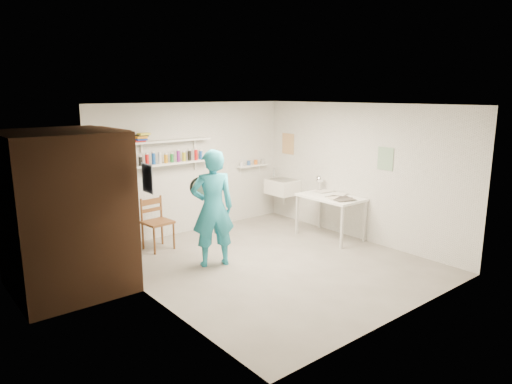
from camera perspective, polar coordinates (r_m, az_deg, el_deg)
floor at (r=7.13m, az=2.06°, el=-8.89°), size 4.00×4.50×0.02m
ceiling at (r=6.65m, az=2.22°, el=10.95°), size 4.00×4.50×0.02m
wall_back at (r=8.59m, az=-7.89°, el=3.02°), size 4.00×0.02×2.40m
wall_front at (r=5.35m, az=18.35°, el=-3.11°), size 4.00×0.02×2.40m
wall_left at (r=5.69m, az=-13.24°, el=-1.90°), size 0.02×4.50×2.40m
wall_right at (r=8.23m, az=12.71°, el=2.44°), size 0.02×4.50×2.40m
doorway_recess at (r=6.68m, az=-16.99°, el=-1.79°), size 0.02×0.90×2.00m
corridor_box at (r=6.45m, az=-22.85°, el=-2.27°), size 1.40×1.50×2.10m
door_lintel at (r=6.53m, az=-17.41°, el=7.22°), size 0.06×1.05×0.10m
door_jamb_near at (r=6.24m, az=-15.06°, el=-2.65°), size 0.06×0.10×2.00m
door_jamb_far at (r=7.15m, az=-18.38°, el=-1.00°), size 0.06×0.10×2.00m
shelf_lower at (r=8.20m, az=-10.42°, el=3.57°), size 1.50×0.22×0.03m
shelf_upper at (r=8.16m, az=-10.53°, el=6.34°), size 1.50×0.22×0.03m
ledge_shelf at (r=9.29m, az=-0.46°, el=3.33°), size 0.70×0.14×0.03m
poster_left at (r=5.67m, az=-13.44°, el=1.66°), size 0.01×0.28×0.36m
poster_right_a at (r=9.37m, az=4.02°, el=6.03°), size 0.01×0.34×0.42m
poster_right_b at (r=7.85m, az=15.87°, el=4.02°), size 0.01×0.30×0.38m
belfast_sink at (r=9.27m, az=3.30°, el=0.65°), size 0.48×0.60×0.30m
man at (r=6.81m, az=-5.43°, el=-2.05°), size 0.75×0.63×1.77m
wall_clock at (r=6.87m, az=-6.98°, el=0.57°), size 0.31×0.15×0.32m
wooden_chair at (r=7.74m, az=-12.18°, el=-3.72°), size 0.47×0.45×0.93m
work_table at (r=8.32m, az=9.24°, el=-3.09°), size 0.69×1.15×0.77m
desk_lamp at (r=8.62m, az=7.93°, el=1.61°), size 0.14×0.14×0.14m
spray_cans at (r=8.19m, az=-10.45°, el=4.26°), size 1.34×0.06×0.17m
book_stack at (r=7.89m, az=-14.14°, el=6.61°), size 0.26×0.14×0.14m
ledge_pots at (r=9.28m, az=-0.46°, el=3.70°), size 0.48×0.07×0.09m
papers at (r=8.22m, az=9.33°, el=-0.42°), size 0.30×0.22×0.03m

